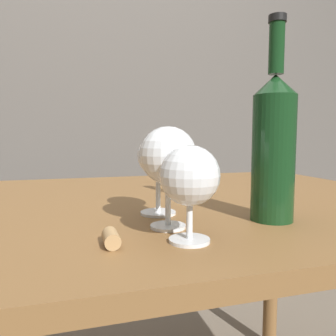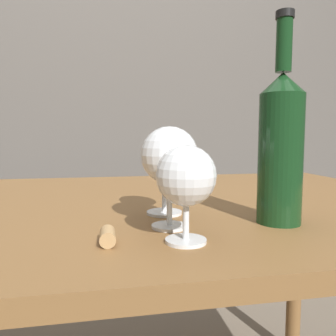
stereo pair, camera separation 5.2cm
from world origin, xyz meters
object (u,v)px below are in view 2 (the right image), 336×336
wine_glass_white (185,177)px  wine_glass_cabernet (163,159)px  cork (109,236)px  wine_glass_rose (168,157)px  wine_bottle (280,144)px

wine_glass_white → wine_glass_cabernet: size_ratio=0.91×
cork → wine_glass_white: bearing=-7.2°
wine_glass_rose → cork: 0.15m
wine_bottle → wine_glass_rose: bearing=178.6°
wine_glass_rose → wine_bottle: (0.19, -0.00, 0.02)m
wine_bottle → cork: 0.32m
wine_glass_rose → wine_bottle: size_ratio=0.47×
wine_glass_cabernet → wine_glass_white: bearing=-90.0°
wine_glass_white → wine_glass_rose: size_ratio=0.83×
wine_glass_rose → wine_bottle: wine_bottle is taller
wine_glass_cabernet → wine_bottle: wine_bottle is taller
wine_glass_cabernet → cork: wine_glass_cabernet is taller
wine_glass_white → cork: 0.13m
cork → wine_glass_rose: bearing=34.1°
wine_glass_rose → wine_glass_cabernet: (0.01, 0.10, -0.01)m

